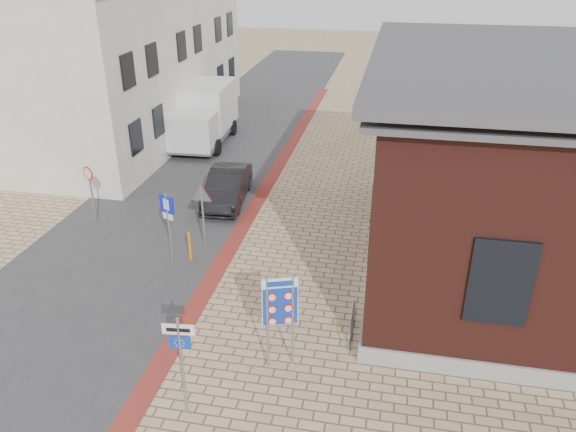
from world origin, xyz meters
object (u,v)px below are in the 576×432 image
Objects in this scene: box_truck at (205,115)px; parking_sign at (168,217)px; border_sign at (280,304)px; essen_sign at (181,351)px; bollard at (190,246)px; sedan at (227,186)px.

box_truck is 12.70m from parking_sign.
essen_sign is (-1.78, -2.00, -0.10)m from border_sign.
box_truck is at bearing 101.37° from essen_sign.
box_truck reaches higher than essen_sign.
box_truck is 12.37m from bollard.
border_sign is (7.51, -16.34, 0.32)m from box_truck.
sedan is at bearing 109.86° from parking_sign.
parking_sign is at bearing -78.86° from box_truck.
bollard is at bearing -93.86° from sedan.
essen_sign is (5.73, -18.34, 0.22)m from box_truck.
sedan is 5.45m from parking_sign.
border_sign is (4.20, -9.32, 1.18)m from sedan.
sedan is 1.59× the size of border_sign.
bollard is at bearing -76.31° from box_truck.
essen_sign is (2.43, -11.32, 1.08)m from sedan.
essen_sign is 6.59m from parking_sign.
box_truck is at bearing 109.68° from sedan.
box_truck is 17.99m from border_sign.
essen_sign is at bearing -70.64° from bollard.
essen_sign is at bearing -151.17° from border_sign.
sedan is at bearing 94.71° from border_sign.
bollard is at bearing 103.37° from essen_sign.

